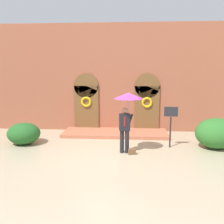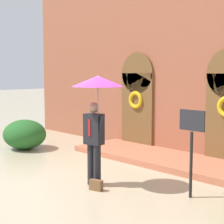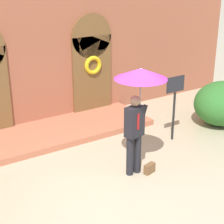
% 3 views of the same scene
% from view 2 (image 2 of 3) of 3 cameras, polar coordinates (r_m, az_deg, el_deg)
% --- Properties ---
extents(ground_plane, '(80.00, 80.00, 0.00)m').
position_cam_2_polar(ground_plane, '(8.48, -6.45, -10.65)').
color(ground_plane, tan).
extents(building_facade, '(14.00, 2.30, 5.60)m').
position_cam_2_polar(building_facade, '(11.11, 10.88, 7.25)').
color(building_facade, '#9E563D').
rests_on(building_facade, ground).
extents(person_with_umbrella, '(1.10, 1.10, 2.36)m').
position_cam_2_polar(person_with_umbrella, '(7.83, -2.34, 2.25)').
color(person_with_umbrella, black).
rests_on(person_with_umbrella, ground).
extents(handbag, '(0.30, 0.19, 0.22)m').
position_cam_2_polar(handbag, '(7.89, -2.44, -11.07)').
color(handbag, brown).
rests_on(handbag, ground).
extents(sign_post, '(0.56, 0.06, 1.72)m').
position_cam_2_polar(sign_post, '(7.37, 12.04, -4.01)').
color(sign_post, black).
rests_on(sign_post, ground).
extents(shrub_left, '(1.42, 1.32, 0.93)m').
position_cam_2_polar(shrub_left, '(12.20, -13.17, -3.33)').
color(shrub_left, '#235B23').
rests_on(shrub_left, ground).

